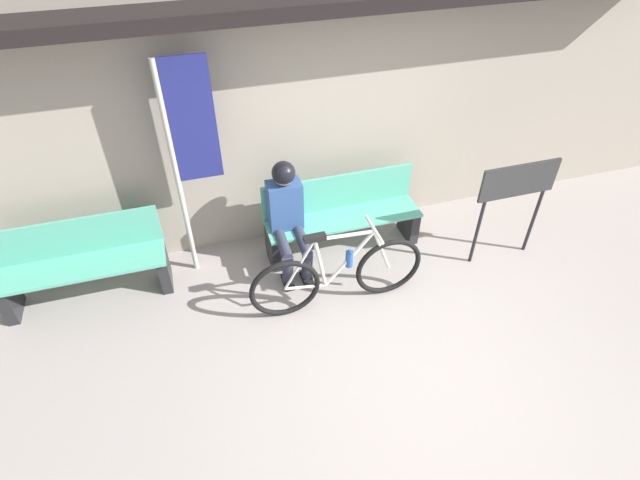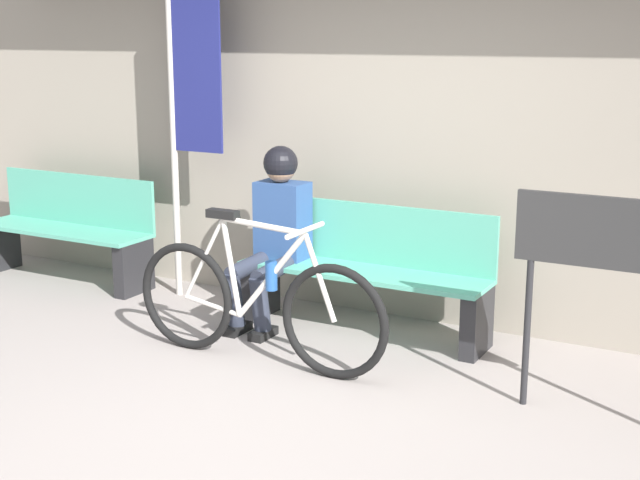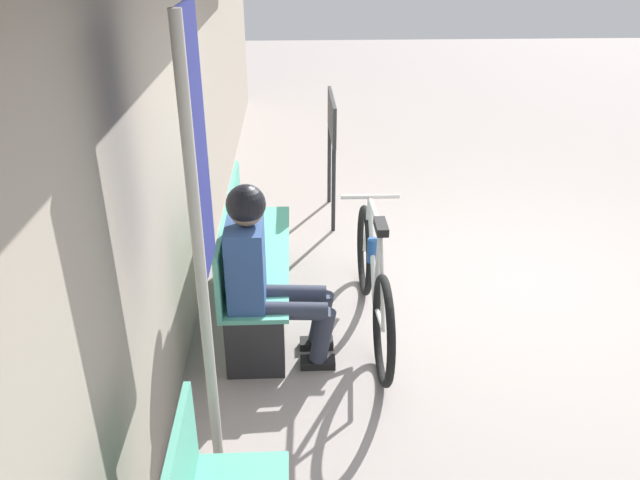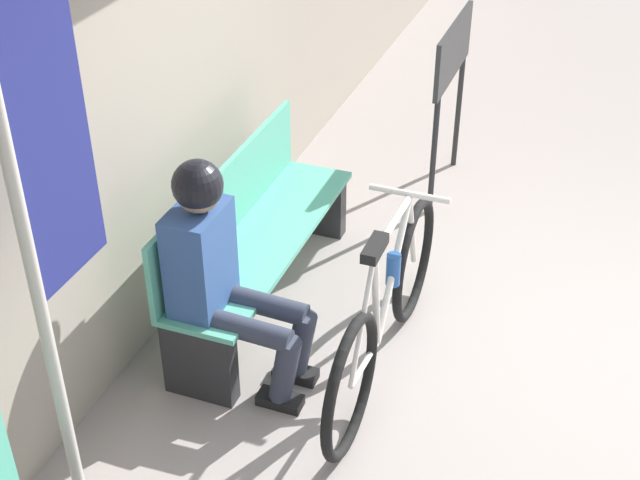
# 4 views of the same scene
# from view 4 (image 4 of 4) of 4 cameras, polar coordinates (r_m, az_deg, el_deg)

# --- Properties ---
(ground_plane) EXTENTS (24.00, 24.00, 0.00)m
(ground_plane) POSITION_cam_4_polar(r_m,az_deg,el_deg) (4.73, 16.92, -7.80)
(ground_plane) COLOR gray
(park_bench_near) EXTENTS (1.66, 0.42, 0.83)m
(park_bench_near) POSITION_cam_4_polar(r_m,az_deg,el_deg) (4.76, -4.22, -0.10)
(park_bench_near) COLOR #51A88E
(park_bench_near) RESTS_ON ground_plane
(bicycle) EXTENTS (1.71, 0.40, 0.91)m
(bicycle) POSITION_cam_4_polar(r_m,az_deg,el_deg) (4.29, 4.21, -4.62)
(bicycle) COLOR black
(bicycle) RESTS_ON ground_plane
(person_seated) EXTENTS (0.34, 0.65, 1.19)m
(person_seated) POSITION_cam_4_polar(r_m,az_deg,el_deg) (4.09, -6.42, -1.53)
(person_seated) COLOR #2D3342
(person_seated) RESTS_ON ground_plane
(banner_pole) EXTENTS (0.45, 0.05, 2.23)m
(banner_pole) POSITION_cam_4_polar(r_m,az_deg,el_deg) (3.19, -17.15, 2.64)
(banner_pole) COLOR #B7B2A8
(banner_pole) RESTS_ON ground_plane
(signboard) EXTENTS (0.84, 0.04, 1.15)m
(signboard) POSITION_cam_4_polar(r_m,az_deg,el_deg) (5.69, 8.46, 10.95)
(signboard) COLOR #232326
(signboard) RESTS_ON ground_plane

